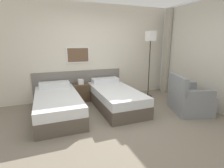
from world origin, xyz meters
The scene contains 8 objects.
ground_plane centered at (0.00, 0.00, 0.00)m, with size 16.00×16.00×0.00m, color slate.
wall_headboard centered at (-0.02, 2.07, 1.30)m, with size 10.00×0.10×2.70m.
wall_window centered at (2.45, -0.12, 1.34)m, with size 0.21×4.54×2.70m.
bed_near_door centered at (-1.14, 1.00, 0.25)m, with size 0.95×2.03×0.61m.
bed_near_window centered at (0.28, 1.00, 0.25)m, with size 0.95×2.03×0.61m.
nightstand centered at (-0.43, 1.79, 0.26)m, with size 0.44×0.34×0.63m.
floor_lamp centered at (1.57, 1.46, 1.64)m, with size 0.24×0.24×1.94m.
armchair centered at (1.80, 0.06, 0.29)m, with size 1.02×1.10×0.89m.
Camera 1 is at (-1.35, -2.96, 1.64)m, focal length 28.00 mm.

